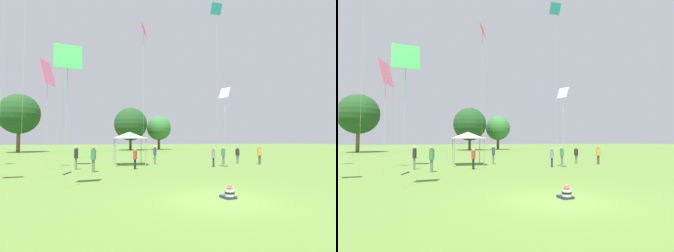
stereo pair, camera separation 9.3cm
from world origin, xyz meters
The scene contains 20 objects.
ground_plane centered at (0.00, 0.00, 0.00)m, with size 300.00×300.00×0.00m, color #567A33.
seated_toddler centered at (0.38, 0.12, 0.20)m, with size 0.49×0.59×0.53m.
person_standing_0 centered at (-1.06, 11.27, 0.95)m, with size 0.31×0.31×1.59m.
person_standing_1 centered at (7.54, 12.83, 0.96)m, with size 0.51×0.51×1.63m.
person_standing_2 centered at (10.87, 11.96, 0.99)m, with size 0.54×0.54×1.67m.
person_standing_3 centered at (1.57, 15.11, 1.06)m, with size 0.32×0.32×1.74m.
person_standing_4 centered at (-5.37, 12.45, 1.11)m, with size 0.41×0.41×1.80m.
person_standing_5 centered at (9.37, 13.31, 0.92)m, with size 0.40×0.40×1.56m.
person_standing_6 centered at (5.45, 10.85, 0.93)m, with size 0.41×0.41×1.54m.
person_standing_7 centered at (-4.19, 10.33, 1.08)m, with size 0.45×0.45×1.80m.
canopy_tent centered at (-0.88, 14.94, 2.67)m, with size 3.02×3.02×2.99m.
kite_1 centered at (-7.56, 22.20, 11.77)m, with size 0.94×1.22×12.66m.
kite_4 centered at (5.74, 9.45, 5.85)m, with size 0.69×0.98×6.42m.
kite_6 centered at (11.33, 20.72, 18.79)m, with size 1.46×0.70×19.96m.
kite_7 centered at (1.08, 17.82, 13.64)m, with size 0.98×1.36×14.61m.
kite_8 centered at (-5.67, 4.30, 6.08)m, with size 1.29×0.44×6.79m.
kite_9 centered at (-6.98, 8.16, 6.18)m, with size 0.81×1.54×6.97m.
distant_tree_0 centered at (5.69, 51.26, 6.00)m, with size 7.60×7.60×9.81m.
distant_tree_1 centered at (-16.21, 46.35, 7.18)m, with size 7.47×7.47×10.94m.
distant_tree_2 centered at (13.24, 53.85, 5.34)m, with size 6.05×6.05×8.39m.
Camera 1 is at (-4.98, -8.72, 2.20)m, focal length 28.00 mm.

